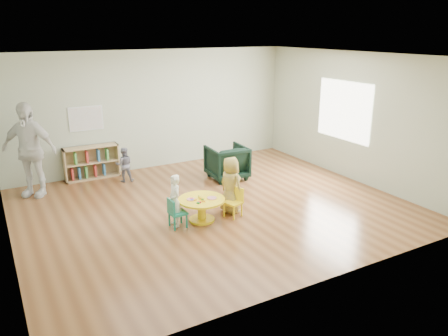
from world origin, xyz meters
name	(u,v)px	position (x,y,z in m)	size (l,w,h in m)	color
room	(213,108)	(0.01, 0.00, 1.89)	(7.10, 7.00, 2.80)	brown
activity_table	(202,205)	(-0.47, -0.45, 0.29)	(0.82, 0.82, 0.46)	yellow
kid_chair_left	(176,212)	(-0.98, -0.49, 0.28)	(0.28, 0.28, 0.52)	#167D64
kid_chair_right	(234,201)	(0.14, -0.55, 0.28)	(0.37, 0.37, 0.53)	yellow
bookshelf	(91,162)	(-1.61, 2.86, 0.37)	(1.20, 0.30, 0.75)	tan
alphabet_poster	(86,118)	(-1.60, 2.98, 1.35)	(0.74, 0.01, 0.54)	white
armchair	(227,162)	(1.06, 1.34, 0.38)	(0.81, 0.83, 0.76)	black
child_left	(175,201)	(-0.96, -0.41, 0.46)	(0.33, 0.22, 0.92)	white
child_right	(231,185)	(0.17, -0.38, 0.53)	(0.52, 0.34, 1.06)	yellow
toddler	(124,165)	(-1.02, 2.26, 0.39)	(0.38, 0.29, 0.78)	#171A3A
adult_caretaker	(29,150)	(-2.89, 2.33, 0.96)	(1.12, 0.47, 1.91)	silver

